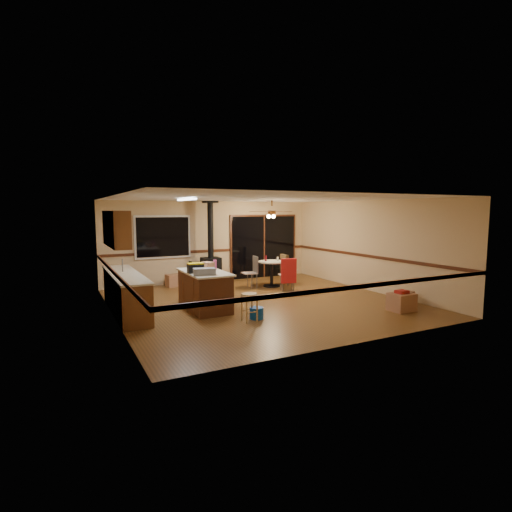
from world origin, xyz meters
TOP-DOWN VIEW (x-y plane):
  - floor at (0.00, 0.00)m, footprint 7.00×7.00m
  - ceiling at (0.00, 0.00)m, footprint 7.00×7.00m
  - wall_back at (0.00, 3.50)m, footprint 7.00×0.00m
  - wall_front at (0.00, -3.50)m, footprint 7.00×0.00m
  - wall_left at (-3.50, 0.00)m, footprint 0.00×7.00m
  - wall_right at (3.50, 0.00)m, footprint 0.00×7.00m
  - chair_rail at (0.00, 0.00)m, footprint 7.00×7.00m
  - window at (-1.60, 3.45)m, footprint 1.72×0.10m
  - sliding_door at (1.90, 3.45)m, footprint 2.52×0.10m
  - lower_cabinets at (-3.20, 0.50)m, footprint 0.60×3.00m
  - countertop at (-3.20, 0.50)m, footprint 0.64×3.04m
  - upper_cabinets at (-3.33, 0.70)m, footprint 0.35×2.00m
  - kitchen_island at (-1.50, 0.00)m, footprint 0.88×1.68m
  - wood_stove at (-0.20, 3.05)m, footprint 0.55×0.50m
  - ceiling_fan at (1.27, 1.76)m, footprint 0.24×0.24m
  - fluorescent_strip at (-1.80, 0.30)m, footprint 0.10×1.20m
  - toolbox_grey at (-1.67, -0.49)m, footprint 0.52×0.36m
  - toolbox_black at (-1.75, -0.12)m, footprint 0.36×0.20m
  - toolbox_yellow_lid at (-1.75, -0.12)m, footprint 0.36×0.20m
  - box_on_island at (-1.35, 0.19)m, footprint 0.29×0.33m
  - bottle_dark at (-1.82, 0.04)m, footprint 0.08×0.08m
  - bottle_pink at (-1.18, 0.14)m, footprint 0.10×0.10m
  - bottle_white at (-1.77, 0.38)m, footprint 0.07×0.07m
  - bar_stool at (-1.02, -1.40)m, footprint 0.42×0.42m
  - blue_bucket at (-0.79, -1.29)m, footprint 0.34×0.34m
  - dining_table at (1.27, 1.76)m, footprint 0.82×0.82m
  - glass_red at (1.12, 1.86)m, footprint 0.08×0.08m
  - glass_cream at (1.45, 1.71)m, footprint 0.07×0.07m
  - chair_left at (0.68, 1.85)m, footprint 0.45×0.44m
  - chair_near at (1.33, 0.88)m, footprint 0.52×0.55m
  - chair_right at (1.79, 1.83)m, footprint 0.50×0.47m
  - box_under_window at (-1.38, 3.10)m, footprint 0.50×0.42m
  - box_corner_a at (2.51, -2.19)m, footprint 0.54×0.46m
  - box_corner_b at (3.10, -1.73)m, footprint 0.45×0.41m
  - box_small_red at (2.51, -2.19)m, footprint 0.27×0.22m

SIDE VIEW (x-z plane):
  - floor at x=0.00m, z-range 0.00..0.00m
  - blue_bucket at x=-0.79m, z-range 0.00..0.25m
  - box_corner_b at x=3.10m, z-range 0.00..0.32m
  - box_under_window at x=-1.38m, z-range 0.00..0.37m
  - box_corner_a at x=2.51m, z-range 0.00..0.41m
  - bar_stool at x=-1.02m, z-range 0.00..0.59m
  - lower_cabinets at x=-3.20m, z-range 0.00..0.86m
  - box_small_red at x=2.51m, z-range 0.41..0.48m
  - kitchen_island at x=-1.50m, z-range 0.00..0.90m
  - dining_table at x=1.27m, z-range 0.14..0.92m
  - chair_left at x=0.68m, z-range 0.33..0.85m
  - chair_near at x=1.33m, z-range 0.25..0.95m
  - chair_right at x=1.79m, z-range 0.25..0.95m
  - wood_stove at x=-0.20m, z-range -0.53..1.99m
  - glass_cream at x=1.45m, z-range 0.78..0.91m
  - glass_red at x=1.12m, z-range 0.78..0.95m
  - countertop at x=-3.20m, z-range 0.86..0.90m
  - toolbox_grey at x=-1.67m, z-range 0.90..1.05m
  - bottle_white at x=-1.77m, z-range 0.90..1.06m
  - box_on_island at x=-1.35m, z-range 0.90..1.09m
  - toolbox_black at x=-1.75m, z-range 0.90..1.10m
  - chair_rail at x=0.00m, z-range 0.96..1.04m
  - bottle_pink at x=-1.18m, z-range 0.90..1.14m
  - bottle_dark at x=-1.82m, z-range 0.90..1.16m
  - sliding_door at x=1.90m, z-range 0.00..2.10m
  - toolbox_yellow_lid at x=-1.75m, z-range 1.10..1.12m
  - wall_back at x=0.00m, z-range -2.20..4.80m
  - wall_front at x=0.00m, z-range -2.20..4.80m
  - wall_left at x=-3.50m, z-range -2.20..4.80m
  - wall_right at x=3.50m, z-range -2.20..4.80m
  - window at x=-1.60m, z-range 0.84..2.16m
  - upper_cabinets at x=-3.33m, z-range 1.50..2.30m
  - ceiling_fan at x=1.27m, z-range 1.94..2.49m
  - fluorescent_strip at x=-1.80m, z-range 2.54..2.58m
  - ceiling at x=0.00m, z-range 2.60..2.60m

